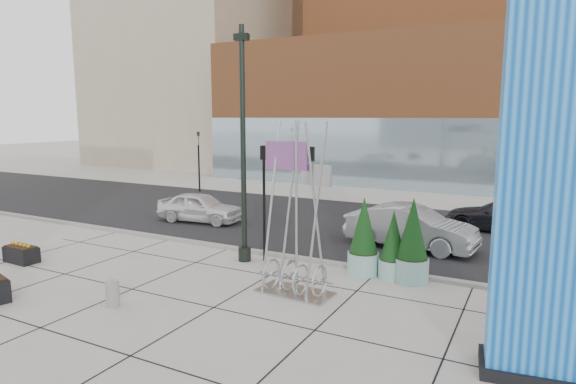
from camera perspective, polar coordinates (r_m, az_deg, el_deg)
The scene contains 19 objects.
ground at distance 14.81m, azimuth -9.62°, elevation -11.36°, with size 160.00×160.00×0.00m, color #9E9991.
street_asphalt at distance 23.22m, azimuth 5.52°, elevation -3.78°, with size 80.00×12.00×0.02m, color black.
curb_edge at distance 17.96m, azimuth -1.81°, elevation -7.38°, with size 80.00×0.30×0.12m, color gray.
tower_podium at distance 38.73m, azimuth 16.77°, elevation 9.15°, with size 34.00×10.00×11.00m, color #AF6032.
tower_glass_front at distance 34.13m, azimuth 14.98°, elevation 4.26°, with size 34.00×0.60×5.00m, color #8CA5B2.
building_beige_left at distance 57.94m, azimuth -10.20°, elevation 20.65°, with size 18.00×20.00×34.00m, color tan.
blue_pylon at distance 10.24m, azimuth 30.34°, elevation 2.66°, with size 2.74×1.50×8.71m.
lamp_post at distance 16.79m, azimuth -5.31°, elevation 2.82°, with size 0.54×0.45×8.13m.
public_art_sculpture at distance 13.92m, azimuth 0.90°, elevation -6.86°, with size 2.28×1.26×5.02m.
concrete_bollard at distance 14.16m, azimuth -20.09°, elevation -11.23°, with size 0.37×0.37×0.71m, color gray.
overhead_street_sign at distance 16.35m, azimuth -0.77°, elevation 3.42°, with size 1.95×0.33×4.12m.
round_planter_east at distance 15.64m, azimuth 12.33°, elevation -6.31°, with size 0.89×0.89×2.22m.
round_planter_mid at distance 15.45m, azimuth 14.51°, elevation -5.76°, with size 1.07×1.07×2.67m.
round_planter_west at distance 15.87m, azimuth 8.95°, elevation -5.38°, with size 1.02×1.02×2.56m.
box_planter_north at distance 19.57m, azimuth -29.05°, elevation -6.36°, with size 1.30×0.69×0.70m.
car_white_west at distance 23.82m, azimuth -10.40°, elevation -1.82°, with size 1.70×4.22×1.44m, color white.
car_silver_mid at distance 19.37m, azimuth 14.31°, elevation -4.10°, with size 1.76×5.04×1.66m, color #96999D.
car_dark_east at distance 23.54m, azimuth 24.13°, elevation -2.60°, with size 2.01×4.93×1.43m, color black.
traffic_signal at distance 33.23m, azimuth -10.54°, elevation 3.95°, with size 0.15×0.18×4.10m.
Camera 1 is at (8.52, -10.99, 5.11)m, focal length 30.00 mm.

